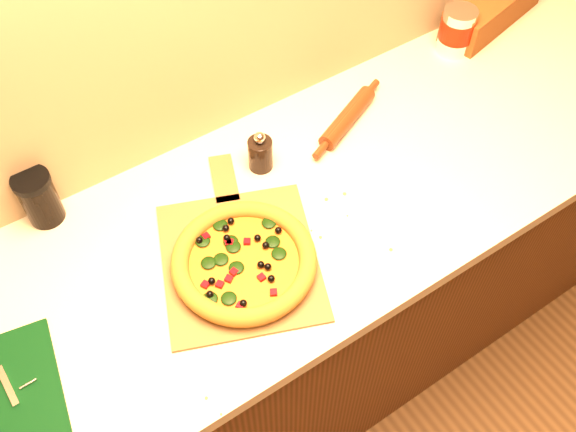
# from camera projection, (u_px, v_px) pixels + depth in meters

# --- Properties ---
(cabinet) EXTENTS (2.80, 0.65, 0.86)m
(cabinet) POSITION_uv_depth(u_px,v_px,m) (260.00, 324.00, 1.85)
(cabinet) COLOR #41260E
(cabinet) RESTS_ON ground
(countertop) EXTENTS (2.84, 0.68, 0.04)m
(countertop) POSITION_uv_depth(u_px,v_px,m) (253.00, 234.00, 1.49)
(countertop) COLOR beige
(countertop) RESTS_ON cabinet
(pizza_peel) EXTENTS (0.45, 0.54, 0.01)m
(pizza_peel) POSITION_uv_depth(u_px,v_px,m) (239.00, 255.00, 1.43)
(pizza_peel) COLOR brown
(pizza_peel) RESTS_ON countertop
(pizza) EXTENTS (0.32, 0.32, 0.05)m
(pizza) POSITION_uv_depth(u_px,v_px,m) (244.00, 261.00, 1.39)
(pizza) COLOR #C28030
(pizza) RESTS_ON pizza_peel
(cutting_board) EXTENTS (0.26, 0.33, 0.02)m
(cutting_board) POSITION_uv_depth(u_px,v_px,m) (4.00, 405.00, 1.22)
(cutting_board) COLOR black
(cutting_board) RESTS_ON countertop
(bottle_cap) EXTENTS (0.03, 0.03, 0.01)m
(bottle_cap) POSITION_uv_depth(u_px,v_px,m) (10.00, 412.00, 1.21)
(bottle_cap) COLOR black
(bottle_cap) RESTS_ON countertop
(pepper_grinder) EXTENTS (0.06, 0.06, 0.11)m
(pepper_grinder) POSITION_uv_depth(u_px,v_px,m) (260.00, 153.00, 1.55)
(pepper_grinder) COLOR black
(pepper_grinder) RESTS_ON countertop
(rolling_pin) EXTENTS (0.30, 0.15, 0.04)m
(rolling_pin) POSITION_uv_depth(u_px,v_px,m) (347.00, 117.00, 1.66)
(rolling_pin) COLOR #54230E
(rolling_pin) RESTS_ON countertop
(coffee_canister) EXTENTS (0.10, 0.10, 0.13)m
(coffee_canister) POSITION_uv_depth(u_px,v_px,m) (457.00, 30.00, 1.81)
(coffee_canister) COLOR silver
(coffee_canister) RESTS_ON countertop
(bread_bag) EXTENTS (0.39, 0.20, 0.10)m
(bread_bag) POSITION_uv_depth(u_px,v_px,m) (492.00, 7.00, 1.90)
(bread_bag) COLOR #662E13
(bread_bag) RESTS_ON countertop
(dark_jar) EXTENTS (0.09, 0.09, 0.14)m
(dark_jar) POSITION_uv_depth(u_px,v_px,m) (39.00, 198.00, 1.44)
(dark_jar) COLOR black
(dark_jar) RESTS_ON countertop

